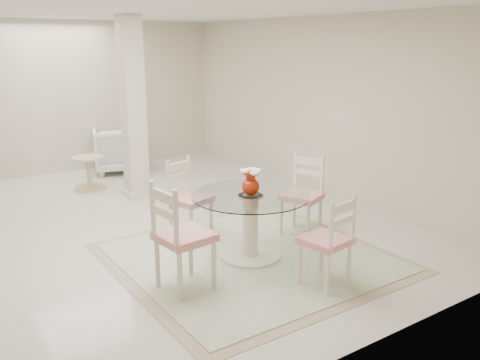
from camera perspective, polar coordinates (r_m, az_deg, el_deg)
ground at (r=6.73m, az=-10.97°, el=-5.11°), size 7.00×7.00×0.00m
room_shell at (r=6.34m, az=-11.82°, el=10.83°), size 6.02×7.02×2.71m
column at (r=7.78m, az=-11.92°, el=7.82°), size 0.30×0.30×2.70m
area_rug at (r=5.67m, az=1.15°, el=-8.68°), size 2.83×2.83×0.02m
dining_table at (r=5.53m, az=1.17°, el=-5.23°), size 1.27×1.27×0.73m
red_vase at (r=5.38m, az=1.24°, el=-0.12°), size 0.22×0.21×0.29m
dining_chair_east at (r=6.25m, az=7.21°, el=-0.99°), size 0.58×0.58×1.09m
dining_chair_north at (r=6.15m, az=-6.05°, el=-1.38°), size 0.53×0.53×1.06m
dining_chair_west at (r=4.77m, az=-7.03°, el=-5.52°), size 0.52×0.52×1.19m
dining_chair_south at (r=4.91m, az=10.21°, el=-6.05°), size 0.47×0.47×1.03m
armchair_white at (r=9.59m, az=-13.50°, el=3.34°), size 1.09×1.11×0.81m
side_table at (r=8.58m, az=-16.58°, el=0.66°), size 0.51×0.51×0.53m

